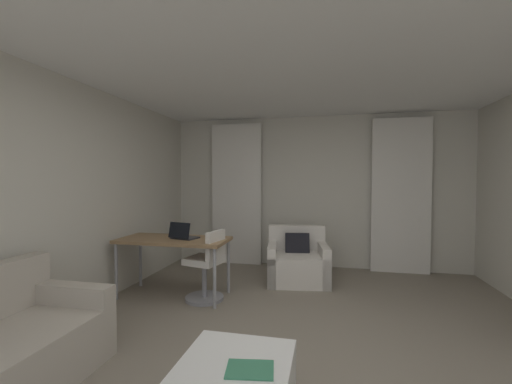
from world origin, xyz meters
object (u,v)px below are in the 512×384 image
desk (174,243)px  laptop (183,235)px  armchair (297,263)px  desk_chair (207,269)px  magazine_open (250,369)px

desk → laptop: size_ratio=3.75×
armchair → desk_chair: size_ratio=1.10×
armchair → desk_chair: bearing=-135.9°
armchair → desk_chair: (-1.04, -1.00, 0.12)m
desk → laptop: bearing=0.8°
armchair → laptop: (-1.38, -0.96, 0.52)m
laptop → desk: bearing=-179.2°
desk_chair → laptop: 0.53m
armchair → desk: size_ratio=0.69×
desk → desk_chair: 0.56m
desk → magazine_open: (1.49, -1.99, -0.30)m
laptop → armchair: bearing=35.0°
desk_chair → armchair: bearing=44.1°
armchair → laptop: 1.76m
magazine_open → desk: bearing=126.8°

